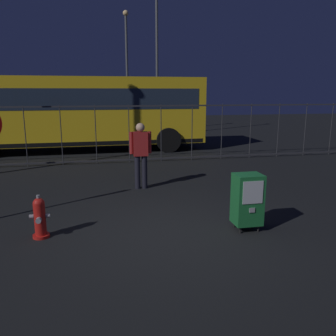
# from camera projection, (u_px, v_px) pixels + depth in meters

# --- Properties ---
(ground_plane) EXTENTS (60.00, 60.00, 0.00)m
(ground_plane) POSITION_uv_depth(u_px,v_px,m) (165.00, 233.00, 6.05)
(ground_plane) COLOR black
(fire_hydrant) EXTENTS (0.33, 0.32, 0.75)m
(fire_hydrant) POSITION_uv_depth(u_px,v_px,m) (40.00, 218.00, 5.82)
(fire_hydrant) COLOR red
(fire_hydrant) RESTS_ON ground_plane
(newspaper_box_primary) EXTENTS (0.48, 0.42, 1.02)m
(newspaper_box_primary) POSITION_uv_depth(u_px,v_px,m) (247.00, 199.00, 6.10)
(newspaper_box_primary) COLOR black
(newspaper_box_primary) RESTS_ON ground_plane
(pedestrian) EXTENTS (0.55, 0.22, 1.67)m
(pedestrian) POSITION_uv_depth(u_px,v_px,m) (141.00, 152.00, 8.69)
(pedestrian) COLOR black
(pedestrian) RESTS_ON ground_plane
(fence_barrier) EXTENTS (18.03, 0.04, 2.00)m
(fence_barrier) POSITION_uv_depth(u_px,v_px,m) (129.00, 133.00, 11.94)
(fence_barrier) COLOR #2D2D33
(fence_barrier) RESTS_ON ground_plane
(bus_near) EXTENTS (10.52, 2.85, 3.00)m
(bus_near) POSITION_uv_depth(u_px,v_px,m) (75.00, 110.00, 14.28)
(bus_near) COLOR gold
(bus_near) RESTS_ON ground_plane
(street_light_near_left) EXTENTS (0.32, 0.32, 6.92)m
(street_light_near_left) POSITION_uv_depth(u_px,v_px,m) (127.00, 64.00, 20.09)
(street_light_near_left) COLOR #4C4F54
(street_light_near_left) RESTS_ON ground_plane
(street_light_near_right) EXTENTS (0.32, 0.32, 7.90)m
(street_light_near_right) POSITION_uv_depth(u_px,v_px,m) (157.00, 52.00, 18.60)
(street_light_near_right) COLOR #4C4F54
(street_light_near_right) RESTS_ON ground_plane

